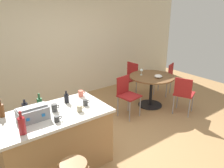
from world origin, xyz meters
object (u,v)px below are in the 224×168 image
Objects in this scene: bottle_0 at (22,125)px; cup_0 at (86,102)px; serving_bowl at (158,76)px; wine_glass at (141,71)px; bottle_3 at (67,98)px; bottle_4 at (40,104)px; folding_chair_left at (166,76)px; cup_1 at (80,108)px; bottle_1 at (25,108)px; toolbox at (33,114)px; dining_table at (151,83)px; bottle_2 at (1,110)px; cup_2 at (81,93)px; cup_3 at (57,119)px; folding_chair_far at (184,93)px; cup_4 at (54,108)px; kitchen_island at (55,141)px; folding_chair_near at (127,93)px; folding_chair_right at (129,77)px.

bottle_0 reaches higher than cup_0.
wine_glass is at bearing 113.37° from serving_bowl.
bottle_4 reaches higher than bottle_3.
cup_1 reaches higher than folding_chair_left.
cup_0 reaches higher than serving_bowl.
bottle_1 is 0.75m from cup_1.
toolbox reaches higher than cup_0.
cup_1 is at bearing -160.52° from dining_table.
bottle_4 is at bearing -16.08° from bottle_2.
cup_2 is 2.03m from wine_glass.
cup_3 is (0.25, -0.50, -0.04)m from bottle_1.
cup_1 is at bearing -34.21° from bottle_1.
wine_glass reaches higher than folding_chair_far.
bottle_3 is at bearing -163.52° from wine_glass.
cup_1 is 0.96× the size of cup_4.
cup_0 is at bearing -155.86° from wine_glass.
kitchen_island reaches higher than folding_chair_near.
folding_chair_left is 3.19m from cup_0.
cup_1 is (0.62, -0.42, -0.03)m from bottle_1.
cup_0 is at bearing 179.48° from folding_chair_far.
folding_chair_left is 7.64× the size of cup_1.
cup_0 is at bearing -162.01° from dining_table.
bottle_4 is (-2.79, -1.25, 0.47)m from folding_chair_right.
serving_bowl is at bearing 9.56° from cup_4.
kitchen_island is 7.96× the size of bottle_1.
bottle_0 is 1.60× the size of serving_bowl.
bottle_1 is at bearing 159.20° from cup_0.
dining_table is at bearing 99.38° from serving_bowl.
folding_chair_near is 7.70× the size of cup_1.
bottle_4 is 2.75m from wine_glass.
cup_0 is (-2.43, 0.02, 0.43)m from folding_chair_far.
cup_2 is (1.10, 0.57, -0.06)m from bottle_0.
bottle_1 reaches higher than folding_chair_right.
folding_chair_left is 3.38m from cup_1.
folding_chair_far is at bearing -0.88° from toolbox.
cup_3 is 2.87m from serving_bowl.
kitchen_island is at bearing -161.23° from wine_glass.
folding_chair_right is 7.44× the size of cup_4.
wine_glass reaches higher than folding_chair_right.
bottle_2 is 3.19m from wine_glass.
wine_glass reaches higher than folding_chair_near.
bottle_1 is at bearing -158.23° from folding_chair_right.
bottle_3 reaches higher than cup_1.
wine_glass is (-0.13, -0.57, 0.33)m from folding_chair_right.
bottle_4 is (-3.03, 0.26, 0.49)m from folding_chair_far.
bottle_1 is at bearing 69.96° from bottle_0.
bottle_2 reaches higher than cup_0.
bottle_0 is 0.63m from cup_4.
bottle_2 reaches higher than wine_glass.
dining_table is 3.34m from bottle_0.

